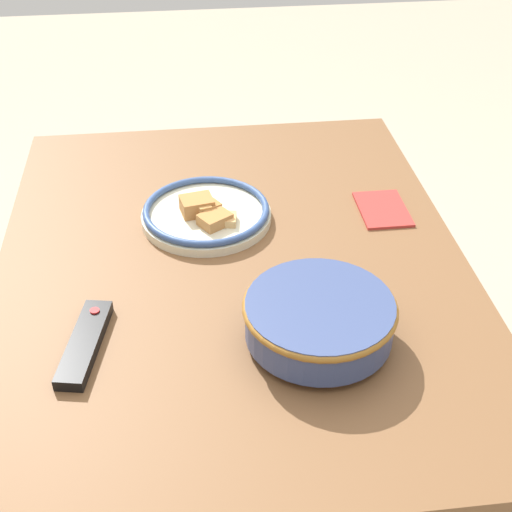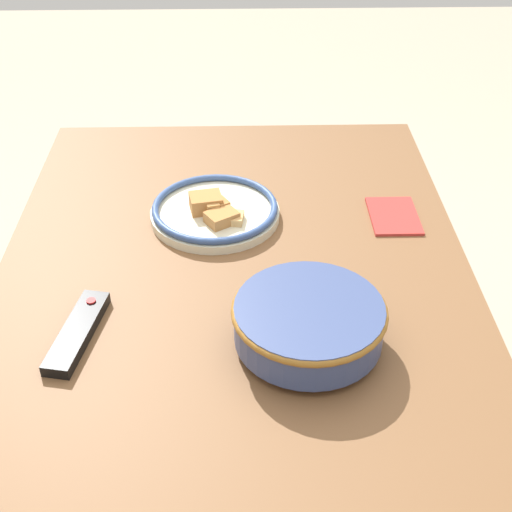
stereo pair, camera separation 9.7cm
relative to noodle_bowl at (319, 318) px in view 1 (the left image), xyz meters
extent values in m
plane|color=#B7A88E|center=(0.24, 0.12, -0.80)|extent=(8.00, 8.00, 0.00)
cube|color=brown|center=(0.24, 0.12, -0.07)|extent=(1.13, 0.88, 0.04)
cylinder|color=brown|center=(0.73, -0.25, -0.44)|extent=(0.06, 0.06, 0.71)
cylinder|color=brown|center=(0.73, 0.49, -0.44)|extent=(0.06, 0.06, 0.71)
cylinder|color=#384775|center=(0.00, 0.00, -0.04)|extent=(0.11, 0.11, 0.01)
cylinder|color=#384775|center=(0.00, 0.00, 0.00)|extent=(0.24, 0.24, 0.07)
cylinder|color=#C67A33|center=(0.00, 0.00, -0.01)|extent=(0.21, 0.21, 0.06)
torus|color=#936023|center=(0.00, 0.00, 0.02)|extent=(0.25, 0.25, 0.01)
cylinder|color=beige|center=(0.38, 0.16, -0.04)|extent=(0.26, 0.26, 0.02)
torus|color=#334C7F|center=(0.38, 0.16, -0.02)|extent=(0.26, 0.26, 0.01)
cube|color=#B2753D|center=(0.33, 0.14, -0.02)|extent=(0.07, 0.07, 0.02)
cube|color=#B2753D|center=(0.38, 0.18, -0.01)|extent=(0.06, 0.07, 0.03)
cube|color=tan|center=(0.34, 0.11, -0.02)|extent=(0.04, 0.03, 0.02)
cube|color=#B2753D|center=(0.38, 0.15, -0.02)|extent=(0.05, 0.04, 0.03)
cube|color=tan|center=(0.37, 0.16, -0.01)|extent=(0.05, 0.04, 0.03)
cube|color=black|center=(0.03, 0.37, -0.04)|extent=(0.20, 0.08, 0.02)
cylinder|color=red|center=(0.09, 0.36, -0.03)|extent=(0.02, 0.02, 0.00)
cube|color=#B2332D|center=(0.37, -0.21, -0.04)|extent=(0.14, 0.10, 0.01)
camera|label=1|loc=(-0.84, 0.20, 0.75)|focal=50.00mm
camera|label=2|loc=(-0.85, 0.10, 0.75)|focal=50.00mm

